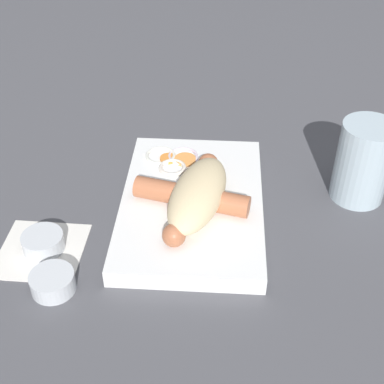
{
  "coord_description": "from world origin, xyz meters",
  "views": [
    {
      "loc": [
        -0.55,
        -0.03,
        0.47
      ],
      "look_at": [
        0.0,
        0.0,
        0.03
      ],
      "focal_mm": 50.0,
      "sensor_mm": 36.0,
      "label": 1
    }
  ],
  "objects": [
    {
      "name": "condiment_cup_far",
      "position": [
        -0.15,
        0.15,
        0.01
      ],
      "size": [
        0.05,
        0.05,
        0.02
      ],
      "color": "silver",
      "rests_on": "ground_plane"
    },
    {
      "name": "pickled_veggies",
      "position": [
        0.08,
        0.03,
        0.03
      ],
      "size": [
        0.07,
        0.08,
        0.01
      ],
      "color": "#F99E4C",
      "rests_on": "food_tray"
    },
    {
      "name": "drink_glass",
      "position": [
        0.05,
        -0.23,
        0.06
      ],
      "size": [
        0.07,
        0.07,
        0.11
      ],
      "color": "silver",
      "rests_on": "ground_plane"
    },
    {
      "name": "condiment_cup_near",
      "position": [
        -0.08,
        0.18,
        0.01
      ],
      "size": [
        0.05,
        0.05,
        0.02
      ],
      "color": "silver",
      "rests_on": "ground_plane"
    },
    {
      "name": "ground_plane",
      "position": [
        0.0,
        0.0,
        0.0
      ],
      "size": [
        3.0,
        3.0,
        0.0
      ],
      "primitive_type": "plane",
      "color": "#4C4C51"
    },
    {
      "name": "sausage",
      "position": [
        -0.01,
        -0.0,
        0.04
      ],
      "size": [
        0.18,
        0.15,
        0.03
      ],
      "color": "#B26642",
      "rests_on": "food_tray"
    },
    {
      "name": "napkin",
      "position": [
        -0.09,
        0.18,
        0.0
      ],
      "size": [
        0.11,
        0.11,
        0.0
      ],
      "color": "white",
      "rests_on": "ground_plane"
    },
    {
      "name": "food_tray",
      "position": [
        0.0,
        0.0,
        0.01
      ],
      "size": [
        0.28,
        0.19,
        0.02
      ],
      "color": "white",
      "rests_on": "ground_plane"
    },
    {
      "name": "bread_roll",
      "position": [
        -0.02,
        -0.01,
        0.05
      ],
      "size": [
        0.16,
        0.1,
        0.05
      ],
      "color": "beige",
      "rests_on": "food_tray"
    }
  ]
}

